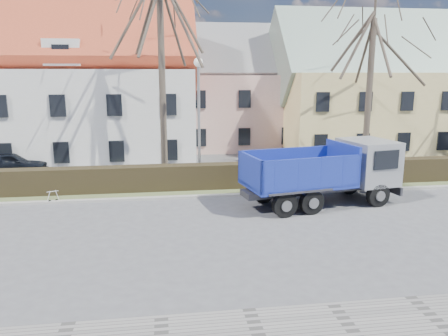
{
  "coord_description": "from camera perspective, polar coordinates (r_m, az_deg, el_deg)",
  "views": [
    {
      "loc": [
        -2.05,
        -15.97,
        5.99
      ],
      "look_at": [
        0.76,
        3.91,
        1.6
      ],
      "focal_mm": 35.0,
      "sensor_mm": 36.0,
      "label": 1
    }
  ],
  "objects": [
    {
      "name": "parked_car_a",
      "position": [
        28.87,
        -26.05,
        0.54
      ],
      "size": [
        4.35,
        2.08,
        1.43
      ],
      "primitive_type": "imported",
      "rotation": [
        0.0,
        0.0,
        1.66
      ],
      "color": "black",
      "rests_on": "ground"
    },
    {
      "name": "tree_1",
      "position": [
        24.47,
        -8.13,
        13.0
      ],
      "size": [
        9.2,
        9.2,
        12.65
      ],
      "primitive_type": null,
      "color": "#42382E",
      "rests_on": "ground"
    },
    {
      "name": "cart_frame",
      "position": [
        21.96,
        -21.97,
        -3.52
      ],
      "size": [
        0.83,
        0.67,
        0.66
      ],
      "primitive_type": null,
      "rotation": [
        0.0,
        0.0,
        0.42
      ],
      "color": "silver",
      "rests_on": "ground"
    },
    {
      "name": "streetlight",
      "position": [
        23.19,
        -3.28,
        5.95
      ],
      "size": [
        0.53,
        0.53,
        6.84
      ],
      "primitive_type": null,
      "color": "gray",
      "rests_on": "ground"
    },
    {
      "name": "curb_far",
      "position": [
        21.5,
        -2.26,
        -3.68
      ],
      "size": [
        80.0,
        0.3,
        0.12
      ],
      "primitive_type": "cube",
      "color": "gray",
      "rests_on": "ground"
    },
    {
      "name": "building_yellow",
      "position": [
        37.63,
        20.9,
        8.89
      ],
      "size": [
        18.8,
        10.8,
        8.5
      ],
      "primitive_type": null,
      "color": "#D9C277",
      "rests_on": "ground"
    },
    {
      "name": "ground",
      "position": [
        17.18,
        -0.69,
        -8.08
      ],
      "size": [
        120.0,
        120.0,
        0.0
      ],
      "primitive_type": "plane",
      "color": "#4E4E51"
    },
    {
      "name": "dump_truck",
      "position": [
        20.35,
        11.99,
        -0.69
      ],
      "size": [
        7.89,
        4.14,
        3.0
      ],
      "primitive_type": null,
      "rotation": [
        0.0,
        0.0,
        0.19
      ],
      "color": "navy",
      "rests_on": "ground"
    },
    {
      "name": "grass_strip",
      "position": [
        23.04,
        -2.67,
        -2.62
      ],
      "size": [
        80.0,
        3.0,
        0.1
      ],
      "primitive_type": "cube",
      "color": "#4D5B33",
      "rests_on": "ground"
    },
    {
      "name": "building_pink",
      "position": [
        36.53,
        1.53,
        9.21
      ],
      "size": [
        10.8,
        8.8,
        8.0
      ],
      "primitive_type": null,
      "color": "#CD9D91",
      "rests_on": "ground"
    },
    {
      "name": "hedge",
      "position": [
        22.7,
        -2.63,
        -1.29
      ],
      "size": [
        60.0,
        0.9,
        1.3
      ],
      "primitive_type": "cube",
      "color": "black",
      "rests_on": "ground"
    },
    {
      "name": "tree_2",
      "position": [
        27.28,
        18.51,
        10.68
      ],
      "size": [
        8.0,
        8.0,
        11.0
      ],
      "primitive_type": null,
      "color": "#42382E",
      "rests_on": "ground"
    }
  ]
}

